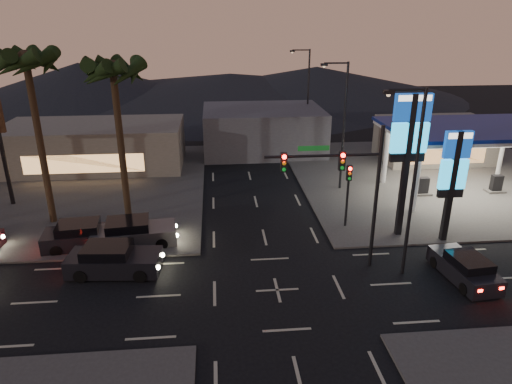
{
  "coord_description": "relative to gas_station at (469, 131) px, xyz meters",
  "views": [
    {
      "loc": [
        -2.92,
        -19.77,
        13.08
      ],
      "look_at": [
        -0.52,
        6.26,
        3.0
      ],
      "focal_mm": 32.0,
      "sensor_mm": 36.0,
      "label": 1
    }
  ],
  "objects": [
    {
      "name": "hill_center",
      "position": [
        -16.0,
        48.0,
        -3.08
      ],
      "size": [
        60.0,
        60.0,
        4.0
      ],
      "primitive_type": "cone",
      "color": "black",
      "rests_on": "ground"
    },
    {
      "name": "corner_lot_nw",
      "position": [
        -32.0,
        4.0,
        -5.02
      ],
      "size": [
        24.0,
        24.0,
        0.12
      ],
      "primitive_type": "cube",
      "color": "#47443F",
      "rests_on": "ground"
    },
    {
      "name": "car_lane_b_front",
      "position": [
        -24.07,
        -6.26,
        -4.31
      ],
      "size": [
        5.29,
        2.64,
        1.67
      ],
      "color": "#555457",
      "rests_on": "ground"
    },
    {
      "name": "building_far_mid",
      "position": [
        -14.0,
        14.0,
        -2.88
      ],
      "size": [
        12.0,
        9.0,
        4.4
      ],
      "primitive_type": "cube",
      "color": "#4C4C51",
      "rests_on": "ground"
    },
    {
      "name": "ground",
      "position": [
        -16.0,
        -12.0,
        -5.08
      ],
      "size": [
        140.0,
        140.0,
        0.0
      ],
      "primitive_type": "plane",
      "color": "black",
      "rests_on": "ground"
    },
    {
      "name": "building_far_west",
      "position": [
        -30.0,
        10.0,
        -3.08
      ],
      "size": [
        16.0,
        8.0,
        4.0
      ],
      "primitive_type": "cube",
      "color": "#726B5B",
      "rests_on": "ground"
    },
    {
      "name": "corner_lot_ne",
      "position": [
        0.0,
        4.0,
        -5.02
      ],
      "size": [
        24.0,
        24.0,
        0.12
      ],
      "primitive_type": "cube",
      "color": "#47443F",
      "rests_on": "ground"
    },
    {
      "name": "gas_station",
      "position": [
        0.0,
        0.0,
        0.0
      ],
      "size": [
        12.2,
        8.2,
        5.47
      ],
      "color": "silver",
      "rests_on": "ground"
    },
    {
      "name": "pylon_sign_short",
      "position": [
        -5.0,
        -7.5,
        -0.42
      ],
      "size": [
        1.6,
        0.35,
        7.0
      ],
      "color": "black",
      "rests_on": "ground"
    },
    {
      "name": "traffic_signal_mast",
      "position": [
        -12.24,
        -10.01,
        0.15
      ],
      "size": [
        6.1,
        0.39,
        8.0
      ],
      "color": "black",
      "rests_on": "ground"
    },
    {
      "name": "pedestal_signal",
      "position": [
        -10.5,
        -5.02,
        -2.16
      ],
      "size": [
        0.32,
        0.39,
        4.3
      ],
      "color": "black",
      "rests_on": "ground"
    },
    {
      "name": "palm_b",
      "position": [
        -30.0,
        -2.5,
        4.89
      ],
      "size": [
        4.41,
        4.41,
        11.46
      ],
      "color": "black",
      "rests_on": "ground"
    },
    {
      "name": "streetlight_near",
      "position": [
        -9.21,
        -11.0,
        0.64
      ],
      "size": [
        2.14,
        0.25,
        10.0
      ],
      "color": "black",
      "rests_on": "ground"
    },
    {
      "name": "palm_a",
      "position": [
        -25.0,
        -2.5,
        4.35
      ],
      "size": [
        4.41,
        4.41,
        10.86
      ],
      "color": "black",
      "rests_on": "ground"
    },
    {
      "name": "hill_right",
      "position": [
        -1.0,
        48.0,
        -2.58
      ],
      "size": [
        50.0,
        50.0,
        5.0
      ],
      "primitive_type": "cone",
      "color": "black",
      "rests_on": "ground"
    },
    {
      "name": "car_lane_a_front",
      "position": [
        -24.63,
        -9.47,
        -4.32
      ],
      "size": [
        5.19,
        2.48,
        1.65
      ],
      "color": "black",
      "rests_on": "ground"
    },
    {
      "name": "hill_left",
      "position": [
        -41.0,
        48.0,
        -2.08
      ],
      "size": [
        40.0,
        40.0,
        6.0
      ],
      "primitive_type": "cone",
      "color": "black",
      "rests_on": "ground"
    },
    {
      "name": "convenience_store",
      "position": [
        2.0,
        9.0,
        -3.08
      ],
      "size": [
        10.0,
        6.0,
        4.0
      ],
      "primitive_type": "cube",
      "color": "#726B5B",
      "rests_on": "ground"
    },
    {
      "name": "streetlight_mid",
      "position": [
        -9.21,
        2.0,
        0.64
      ],
      "size": [
        2.14,
        0.25,
        10.0
      ],
      "color": "black",
      "rests_on": "ground"
    },
    {
      "name": "car_lane_b_mid",
      "position": [
        -26.99,
        -6.25,
        -4.34
      ],
      "size": [
        5.06,
        2.5,
        1.6
      ],
      "color": "black",
      "rests_on": "ground"
    },
    {
      "name": "suv_station",
      "position": [
        -5.99,
        -11.87,
        -4.41
      ],
      "size": [
        2.21,
        4.46,
        1.44
      ],
      "color": "black",
      "rests_on": "ground"
    },
    {
      "name": "streetlight_far",
      "position": [
        -9.21,
        16.0,
        0.64
      ],
      "size": [
        2.14,
        0.25,
        10.0
      ],
      "color": "black",
      "rests_on": "ground"
    },
    {
      "name": "pylon_sign_tall",
      "position": [
        -7.5,
        -6.5,
        1.31
      ],
      "size": [
        2.2,
        0.35,
        9.0
      ],
      "color": "black",
      "rests_on": "ground"
    }
  ]
}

